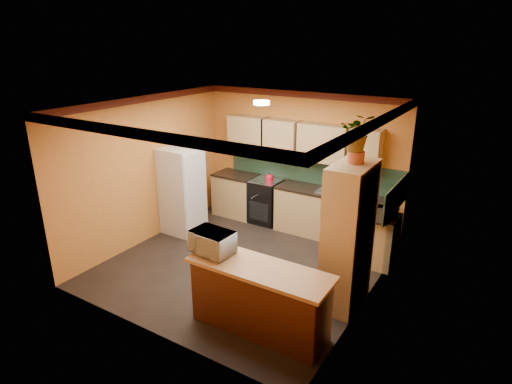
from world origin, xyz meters
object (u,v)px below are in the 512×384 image
pantry (348,237)px  breakfast_bar (259,300)px  stove (266,201)px  fridge (182,191)px  base_cabinets_back (293,208)px  microwave (212,242)px

pantry → breakfast_bar: bearing=-121.7°
stove → pantry: 3.17m
fridge → base_cabinets_back: bearing=35.3°
base_cabinets_back → fridge: fridge is taller
base_cabinets_back → microwave: microwave is taller
breakfast_bar → microwave: size_ratio=3.20×
base_cabinets_back → stove: size_ratio=4.01×
breakfast_bar → microwave: microwave is taller
stove → base_cabinets_back: bearing=0.0°
base_cabinets_back → stove: 0.63m
breakfast_bar → pantry: bearing=58.3°
fridge → pantry: size_ratio=0.81×
fridge → microwave: 2.83m
base_cabinets_back → stove: (-0.62, -0.00, 0.02)m
base_cabinets_back → pantry: pantry is taller
base_cabinets_back → microwave: 3.19m
stove → microwave: size_ratio=1.62×
stove → breakfast_bar: 3.55m
fridge → microwave: (2.14, -1.84, 0.24)m
fridge → breakfast_bar: (2.88, -1.84, -0.41)m
base_cabinets_back → fridge: size_ratio=2.15×
stove → breakfast_bar: size_ratio=0.51×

